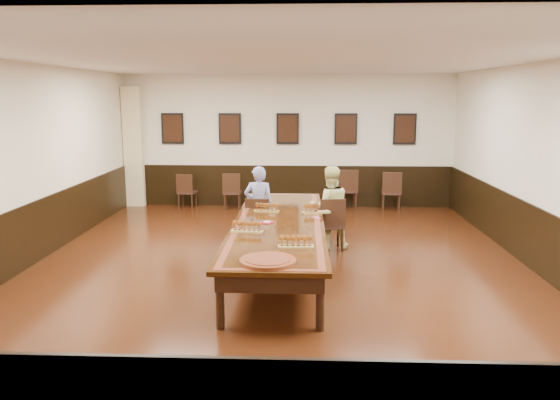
{
  "coord_description": "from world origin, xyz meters",
  "views": [
    {
      "loc": [
        0.36,
        -8.27,
        2.68
      ],
      "look_at": [
        0.0,
        0.5,
        1.0
      ],
      "focal_mm": 35.0,
      "sensor_mm": 36.0,
      "label": 1
    }
  ],
  "objects_px": {
    "chair_man": "(258,222)",
    "chair_woman": "(330,223)",
    "spare_chair_a": "(187,191)",
    "spare_chair_d": "(391,191)",
    "spare_chair_b": "(232,191)",
    "person_man": "(259,206)",
    "person_woman": "(330,207)",
    "carved_platter": "(268,261)",
    "spare_chair_c": "(347,189)",
    "conference_table": "(279,230)"
  },
  "relations": [
    {
      "from": "person_woman",
      "to": "spare_chair_b",
      "type": "bearing_deg",
      "value": -65.18
    },
    {
      "from": "spare_chair_d",
      "to": "person_woman",
      "type": "bearing_deg",
      "value": 69.16
    },
    {
      "from": "chair_woman",
      "to": "carved_platter",
      "type": "height_order",
      "value": "chair_woman"
    },
    {
      "from": "chair_man",
      "to": "person_woman",
      "type": "relative_size",
      "value": 0.62
    },
    {
      "from": "chair_woman",
      "to": "spare_chair_d",
      "type": "bearing_deg",
      "value": -123.73
    },
    {
      "from": "person_woman",
      "to": "spare_chair_d",
      "type": "bearing_deg",
      "value": -124.61
    },
    {
      "from": "chair_man",
      "to": "spare_chair_b",
      "type": "relative_size",
      "value": 1.02
    },
    {
      "from": "person_woman",
      "to": "carved_platter",
      "type": "height_order",
      "value": "person_woman"
    },
    {
      "from": "spare_chair_c",
      "to": "conference_table",
      "type": "relative_size",
      "value": 0.2
    },
    {
      "from": "spare_chair_a",
      "to": "person_man",
      "type": "distance_m",
      "value": 3.81
    },
    {
      "from": "chair_man",
      "to": "chair_woman",
      "type": "xyz_separation_m",
      "value": [
        1.28,
        -0.14,
        0.02
      ]
    },
    {
      "from": "person_man",
      "to": "carved_platter",
      "type": "height_order",
      "value": "person_man"
    },
    {
      "from": "spare_chair_d",
      "to": "carved_platter",
      "type": "xyz_separation_m",
      "value": [
        -2.5,
        -6.6,
        0.3
      ]
    },
    {
      "from": "spare_chair_a",
      "to": "person_man",
      "type": "relative_size",
      "value": 0.59
    },
    {
      "from": "spare_chair_a",
      "to": "person_woman",
      "type": "relative_size",
      "value": 0.58
    },
    {
      "from": "chair_man",
      "to": "spare_chair_a",
      "type": "bearing_deg",
      "value": -56.88
    },
    {
      "from": "chair_man",
      "to": "chair_woman",
      "type": "height_order",
      "value": "chair_woman"
    },
    {
      "from": "spare_chair_b",
      "to": "conference_table",
      "type": "xyz_separation_m",
      "value": [
        1.31,
        -4.49,
        0.17
      ]
    },
    {
      "from": "chair_woman",
      "to": "spare_chair_c",
      "type": "height_order",
      "value": "spare_chair_c"
    },
    {
      "from": "chair_man",
      "to": "conference_table",
      "type": "relative_size",
      "value": 0.18
    },
    {
      "from": "spare_chair_a",
      "to": "spare_chair_d",
      "type": "bearing_deg",
      "value": -175.5
    },
    {
      "from": "spare_chair_a",
      "to": "person_man",
      "type": "bearing_deg",
      "value": 127.4
    },
    {
      "from": "spare_chair_c",
      "to": "person_woman",
      "type": "relative_size",
      "value": 0.66
    },
    {
      "from": "chair_woman",
      "to": "person_man",
      "type": "distance_m",
      "value": 1.33
    },
    {
      "from": "person_man",
      "to": "carved_platter",
      "type": "xyz_separation_m",
      "value": [
        0.38,
        -3.47,
        0.05
      ]
    },
    {
      "from": "chair_woman",
      "to": "chair_man",
      "type": "bearing_deg",
      "value": -14.77
    },
    {
      "from": "spare_chair_c",
      "to": "conference_table",
      "type": "height_order",
      "value": "spare_chair_c"
    },
    {
      "from": "spare_chair_a",
      "to": "spare_chair_c",
      "type": "xyz_separation_m",
      "value": [
        3.85,
        0.03,
        0.06
      ]
    },
    {
      "from": "spare_chair_b",
      "to": "spare_chair_d",
      "type": "height_order",
      "value": "spare_chair_d"
    },
    {
      "from": "person_man",
      "to": "chair_man",
      "type": "bearing_deg",
      "value": 90.0
    },
    {
      "from": "person_man",
      "to": "spare_chair_a",
      "type": "bearing_deg",
      "value": -56.08
    },
    {
      "from": "spare_chair_d",
      "to": "person_man",
      "type": "height_order",
      "value": "person_man"
    },
    {
      "from": "spare_chair_d",
      "to": "person_woman",
      "type": "xyz_separation_m",
      "value": [
        -1.61,
        -3.27,
        0.26
      ]
    },
    {
      "from": "spare_chair_c",
      "to": "chair_man",
      "type": "bearing_deg",
      "value": 58.6
    },
    {
      "from": "chair_man",
      "to": "chair_woman",
      "type": "relative_size",
      "value": 0.96
    },
    {
      "from": "chair_man",
      "to": "spare_chair_c",
      "type": "xyz_separation_m",
      "value": [
        1.86,
        3.37,
        0.03
      ]
    },
    {
      "from": "spare_chair_b",
      "to": "person_man",
      "type": "xyz_separation_m",
      "value": [
        0.89,
        -3.15,
        0.28
      ]
    },
    {
      "from": "spare_chair_c",
      "to": "spare_chair_d",
      "type": "distance_m",
      "value": 1.03
    },
    {
      "from": "chair_woman",
      "to": "person_woman",
      "type": "bearing_deg",
      "value": -90.0
    },
    {
      "from": "spare_chair_a",
      "to": "spare_chair_d",
      "type": "xyz_separation_m",
      "value": [
        4.87,
        -0.1,
        0.05
      ]
    },
    {
      "from": "chair_woman",
      "to": "person_woman",
      "type": "height_order",
      "value": "person_woman"
    },
    {
      "from": "conference_table",
      "to": "person_man",
      "type": "bearing_deg",
      "value": 107.25
    },
    {
      "from": "chair_woman",
      "to": "person_man",
      "type": "xyz_separation_m",
      "value": [
        -1.28,
        0.24,
        0.25
      ]
    },
    {
      "from": "chair_man",
      "to": "spare_chair_a",
      "type": "xyz_separation_m",
      "value": [
        -1.99,
        3.33,
        -0.03
      ]
    },
    {
      "from": "spare_chair_b",
      "to": "spare_chair_c",
      "type": "height_order",
      "value": "spare_chair_c"
    },
    {
      "from": "person_man",
      "to": "carved_platter",
      "type": "relative_size",
      "value": 1.78
    },
    {
      "from": "spare_chair_b",
      "to": "chair_man",
      "type": "bearing_deg",
      "value": 103.67
    },
    {
      "from": "spare_chair_b",
      "to": "carved_platter",
      "type": "xyz_separation_m",
      "value": [
        1.27,
        -6.62,
        0.33
      ]
    },
    {
      "from": "chair_man",
      "to": "person_man",
      "type": "xyz_separation_m",
      "value": [
        0.0,
        0.1,
        0.27
      ]
    },
    {
      "from": "carved_platter",
      "to": "spare_chair_c",
      "type": "bearing_deg",
      "value": 77.67
    }
  ]
}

